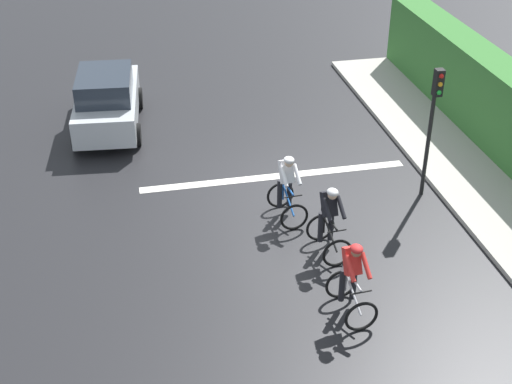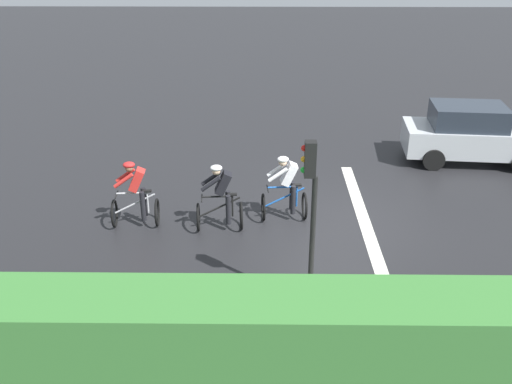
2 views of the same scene
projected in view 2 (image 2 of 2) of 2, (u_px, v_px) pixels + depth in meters
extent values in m
plane|color=black|center=(338.00, 222.00, 14.11)|extent=(80.00, 80.00, 0.00)
cube|color=#ADA89E|center=(253.00, 367.00, 9.42)|extent=(2.80, 20.00, 0.12)
cube|color=#387533|center=(251.00, 367.00, 7.87)|extent=(1.10, 20.00, 2.31)
cube|color=silver|center=(365.00, 222.00, 14.10)|extent=(7.00, 0.30, 0.01)
torus|color=black|center=(114.00, 213.00, 13.80)|extent=(0.68, 0.11, 0.68)
torus|color=black|center=(157.00, 212.00, 13.85)|extent=(0.68, 0.11, 0.68)
cylinder|color=silver|center=(135.00, 204.00, 13.72)|extent=(0.11, 0.99, 0.51)
cylinder|color=silver|center=(148.00, 202.00, 13.72)|extent=(0.04, 0.04, 0.55)
cylinder|color=silver|center=(132.00, 193.00, 13.60)|extent=(0.10, 0.72, 0.04)
cube|color=black|center=(147.00, 191.00, 13.60)|extent=(0.12, 0.23, 0.04)
cylinder|color=black|center=(117.00, 195.00, 13.59)|extent=(0.42, 0.06, 0.03)
cube|color=red|center=(137.00, 180.00, 13.46)|extent=(0.33, 0.43, 0.57)
sphere|color=#9E7051|center=(129.00, 168.00, 13.32)|extent=(0.20, 0.20, 0.20)
ellipsoid|color=red|center=(129.00, 165.00, 13.29)|extent=(0.26, 0.30, 0.14)
cylinder|color=black|center=(143.00, 206.00, 13.63)|extent=(0.12, 0.12, 0.74)
cylinder|color=black|center=(144.00, 202.00, 13.85)|extent=(0.12, 0.12, 0.74)
cylinder|color=red|center=(123.00, 181.00, 13.28)|extent=(0.12, 0.48, 0.37)
cylinder|color=red|center=(125.00, 175.00, 13.57)|extent=(0.12, 0.48, 0.37)
torus|color=black|center=(198.00, 217.00, 13.62)|extent=(0.68, 0.11, 0.68)
torus|color=black|center=(241.00, 216.00, 13.69)|extent=(0.68, 0.11, 0.68)
cylinder|color=black|center=(220.00, 207.00, 13.55)|extent=(0.12, 0.99, 0.51)
cylinder|color=black|center=(232.00, 206.00, 13.56)|extent=(0.04, 0.04, 0.55)
cylinder|color=black|center=(217.00, 197.00, 13.43)|extent=(0.10, 0.72, 0.04)
cube|color=black|center=(232.00, 194.00, 13.43)|extent=(0.12, 0.23, 0.04)
cylinder|color=black|center=(202.00, 198.00, 13.42)|extent=(0.42, 0.06, 0.03)
cube|color=black|center=(223.00, 183.00, 13.29)|extent=(0.33, 0.43, 0.57)
sphere|color=beige|center=(216.00, 171.00, 13.15)|extent=(0.20, 0.20, 0.20)
ellipsoid|color=silver|center=(216.00, 168.00, 13.12)|extent=(0.26, 0.30, 0.14)
cylinder|color=black|center=(228.00, 210.00, 13.46)|extent=(0.12, 0.12, 0.74)
cylinder|color=black|center=(228.00, 205.00, 13.68)|extent=(0.12, 0.12, 0.74)
cylinder|color=black|center=(211.00, 184.00, 13.11)|extent=(0.13, 0.48, 0.37)
cylinder|color=black|center=(211.00, 178.00, 13.40)|extent=(0.13, 0.48, 0.37)
torus|color=black|center=(263.00, 207.00, 14.10)|extent=(0.68, 0.12, 0.68)
torus|color=black|center=(305.00, 206.00, 14.17)|extent=(0.68, 0.12, 0.68)
cylinder|color=#1E59B2|center=(284.00, 197.00, 14.03)|extent=(0.13, 0.99, 0.51)
cylinder|color=#1E59B2|center=(297.00, 196.00, 14.04)|extent=(0.04, 0.04, 0.55)
cylinder|color=#1E59B2|center=(282.00, 187.00, 13.91)|extent=(0.10, 0.72, 0.04)
cube|color=black|center=(297.00, 185.00, 13.91)|extent=(0.12, 0.23, 0.04)
cylinder|color=black|center=(268.00, 189.00, 13.90)|extent=(0.42, 0.07, 0.03)
cube|color=white|center=(289.00, 174.00, 13.77)|extent=(0.33, 0.43, 0.57)
sphere|color=beige|center=(283.00, 162.00, 13.63)|extent=(0.20, 0.20, 0.20)
ellipsoid|color=silver|center=(283.00, 159.00, 13.60)|extent=(0.26, 0.30, 0.14)
cylinder|color=black|center=(293.00, 200.00, 13.94)|extent=(0.12, 0.12, 0.74)
cylinder|color=black|center=(292.00, 196.00, 14.16)|extent=(0.12, 0.12, 0.74)
cylinder|color=white|center=(278.00, 175.00, 13.59)|extent=(0.13, 0.48, 0.37)
cylinder|color=white|center=(276.00, 170.00, 13.87)|extent=(0.13, 0.48, 0.37)
cube|color=#B7BCC1|center=(473.00, 139.00, 17.46)|extent=(2.06, 4.24, 0.80)
cube|color=#262D38|center=(468.00, 116.00, 17.17)|extent=(1.68, 2.26, 0.66)
cylinder|color=black|center=(506.00, 143.00, 18.25)|extent=(0.28, 0.66, 0.64)
cylinder|color=black|center=(424.00, 140.00, 18.49)|extent=(0.28, 0.66, 0.64)
cylinder|color=black|center=(434.00, 160.00, 16.99)|extent=(0.28, 0.66, 0.64)
cylinder|color=black|center=(312.00, 244.00, 10.49)|extent=(0.10, 0.10, 2.70)
cube|color=black|center=(310.00, 159.00, 9.78)|extent=(0.20, 0.20, 0.64)
sphere|color=red|center=(304.00, 148.00, 9.70)|extent=(0.11, 0.11, 0.11)
sphere|color=orange|center=(304.00, 159.00, 9.78)|extent=(0.11, 0.11, 0.11)
sphere|color=green|center=(303.00, 170.00, 9.87)|extent=(0.11, 0.11, 0.11)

